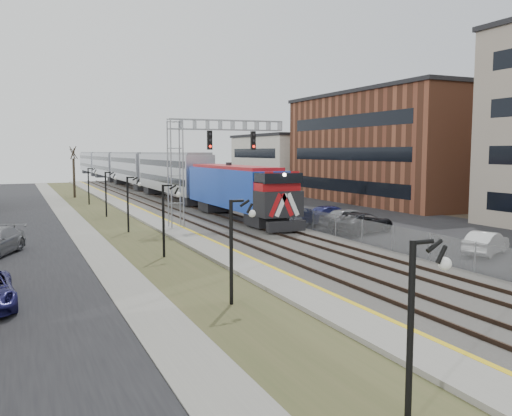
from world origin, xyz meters
TOP-DOWN VIEW (x-y plane):
  - ground at (0.00, 0.00)m, footprint 160.00×160.00m
  - street_west at (-11.50, 35.00)m, footprint 7.00×120.00m
  - sidewalk at (-7.00, 35.00)m, footprint 2.00×120.00m
  - grass_median at (-4.00, 35.00)m, footprint 4.00×120.00m
  - platform at (-1.00, 35.00)m, footprint 2.00×120.00m
  - ballast_bed at (4.00, 35.00)m, footprint 8.00×120.00m
  - parking_lot at (16.00, 35.00)m, footprint 16.00×120.00m
  - platform_edge at (-0.12, 35.00)m, footprint 0.24×120.00m
  - track_near at (2.00, 35.00)m, footprint 1.58×120.00m
  - track_far at (5.50, 35.00)m, footprint 1.58×120.00m
  - train at (5.50, 77.89)m, footprint 3.00×108.65m
  - signal_gantry at (1.22, 27.99)m, footprint 9.00×1.07m
  - lampposts at (-4.00, 18.29)m, footprint 0.14×62.14m
  - fence at (8.20, 35.00)m, footprint 0.04×120.00m
  - buildings_east at (30.00, 31.18)m, footprint 16.00×76.00m
  - car_lot_b at (12.69, 11.53)m, footprint 4.13×2.89m
  - car_lot_c at (11.10, 21.08)m, footprint 5.67×3.90m
  - car_lot_d at (11.62, 25.94)m, footprint 5.20×2.66m
  - car_lot_e at (11.34, 22.93)m, footprint 4.68×1.90m

SIDE VIEW (x-z plane):
  - ground at x=0.00m, z-range 0.00..0.00m
  - street_west at x=-11.50m, z-range 0.00..0.04m
  - parking_lot at x=16.00m, z-range 0.00..0.04m
  - grass_median at x=-4.00m, z-range 0.00..0.06m
  - sidewalk at x=-7.00m, z-range 0.00..0.08m
  - ballast_bed at x=4.00m, z-range 0.00..0.20m
  - platform at x=-1.00m, z-range 0.00..0.24m
  - platform_edge at x=-0.12m, z-range 0.24..0.25m
  - track_near at x=2.00m, z-range 0.20..0.35m
  - track_far at x=5.50m, z-range 0.20..0.35m
  - car_lot_b at x=12.69m, z-range 0.00..1.29m
  - car_lot_c at x=11.10m, z-range 0.00..1.44m
  - car_lot_d at x=11.62m, z-range 0.00..1.44m
  - car_lot_e at x=11.34m, z-range 0.00..1.59m
  - fence at x=8.20m, z-range 0.00..1.60m
  - lampposts at x=-4.00m, z-range 0.00..4.00m
  - train at x=5.50m, z-range 0.28..5.60m
  - signal_gantry at x=1.22m, z-range 1.51..9.66m
  - buildings_east at x=30.00m, z-range -1.19..13.81m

